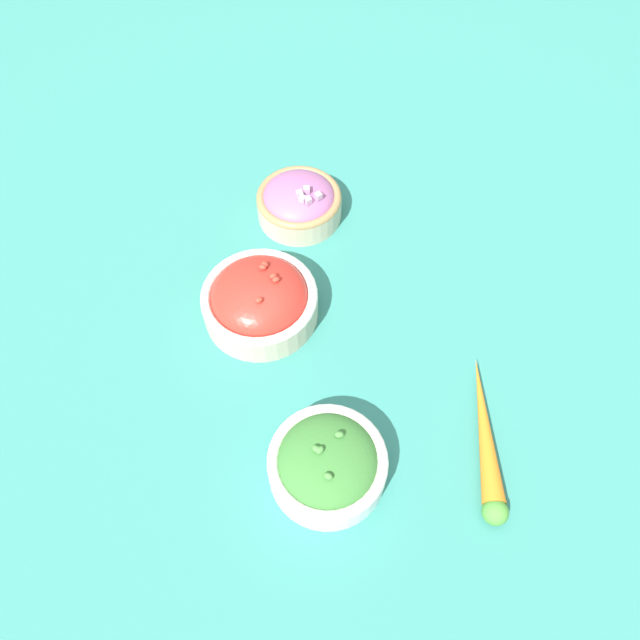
% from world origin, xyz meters
% --- Properties ---
extents(ground_plane, '(3.00, 3.00, 0.00)m').
position_xyz_m(ground_plane, '(0.00, 0.00, 0.00)').
color(ground_plane, '#337F75').
extents(bowl_red_onion, '(0.12, 0.12, 0.06)m').
position_xyz_m(bowl_red_onion, '(-0.19, 0.04, 0.03)').
color(bowl_red_onion, beige).
rests_on(bowl_red_onion, ground_plane).
extents(bowl_cherry_tomatoes, '(0.14, 0.14, 0.07)m').
position_xyz_m(bowl_cherry_tomatoes, '(-0.05, -0.06, 0.03)').
color(bowl_cherry_tomatoes, beige).
rests_on(bowl_cherry_tomatoes, ground_plane).
extents(bowl_broccoli, '(0.13, 0.13, 0.06)m').
position_xyz_m(bowl_broccoli, '(0.17, -0.05, 0.03)').
color(bowl_broccoli, white).
rests_on(bowl_broccoli, ground_plane).
extents(loose_carrot, '(0.19, 0.09, 0.03)m').
position_xyz_m(loose_carrot, '(0.20, 0.13, 0.01)').
color(loose_carrot, orange).
rests_on(loose_carrot, ground_plane).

